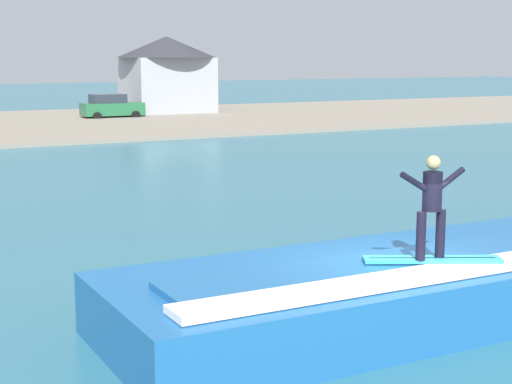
% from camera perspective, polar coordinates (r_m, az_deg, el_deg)
% --- Properties ---
extents(ground_plane, '(260.00, 260.00, 0.00)m').
position_cam_1_polar(ground_plane, '(14.08, 9.67, -9.31)').
color(ground_plane, '#2A6577').
extents(wave_crest, '(10.04, 3.69, 1.17)m').
position_cam_1_polar(wave_crest, '(14.22, 9.46, -6.79)').
color(wave_crest, '#1D5B99').
rests_on(wave_crest, ground_plane).
extents(surfboard, '(2.22, 1.39, 0.06)m').
position_cam_1_polar(surfboard, '(13.72, 12.43, -4.71)').
color(surfboard, '#33A5CC').
rests_on(surfboard, wave_crest).
extents(surfer, '(1.33, 0.32, 1.73)m').
position_cam_1_polar(surfer, '(13.44, 12.41, -0.63)').
color(surfer, black).
rests_on(surfer, surfboard).
extents(car_far_shore, '(4.43, 2.13, 1.86)m').
position_cam_1_polar(car_far_shore, '(59.54, -10.26, 6.00)').
color(car_far_shore, '#23663D').
rests_on(car_far_shore, ground_plane).
extents(house_gabled_white, '(7.84, 7.84, 6.11)m').
position_cam_1_polar(house_gabled_white, '(64.41, -6.37, 8.56)').
color(house_gabled_white, '#9EA3AD').
rests_on(house_gabled_white, ground_plane).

